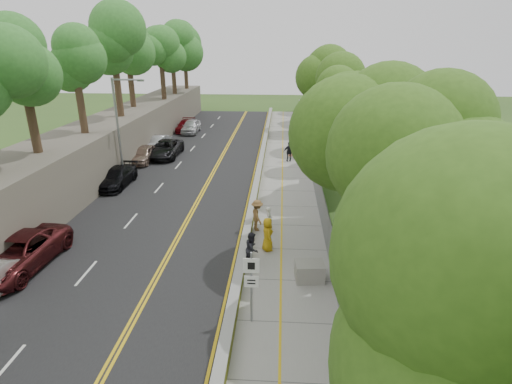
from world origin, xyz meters
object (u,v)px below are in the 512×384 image
object	(u,v)px
signpost	(251,280)
person_far	(289,152)
construction_barrel	(291,152)
car_2	(18,253)
concrete_block	(310,271)
streetlight	(120,122)
painter_0	(268,234)

from	to	relation	value
signpost	person_far	xyz separation A→B (m)	(1.75, 22.90, -1.00)
signpost	construction_barrel	world-z (taller)	signpost
car_2	construction_barrel	bearing A→B (deg)	60.36
signpost	construction_barrel	xyz separation A→B (m)	(1.95, 24.71, -1.50)
concrete_block	car_2	distance (m)	14.13
signpost	person_far	distance (m)	22.98
person_far	signpost	bearing A→B (deg)	76.47
concrete_block	signpost	bearing A→B (deg)	-128.24
construction_barrel	concrete_block	distance (m)	21.58
streetlight	construction_barrel	world-z (taller)	streetlight
construction_barrel	painter_0	world-z (taller)	painter_0
construction_barrel	concrete_block	size ratio (longest dim) A/B	0.62
painter_0	car_2	bearing A→B (deg)	85.23
signpost	painter_0	world-z (taller)	signpost
person_far	painter_0	bearing A→B (deg)	76.30
car_2	person_far	bearing A→B (deg)	58.43
painter_0	construction_barrel	bearing A→B (deg)	-21.75
construction_barrel	car_2	distance (m)	25.41
signpost	concrete_block	distance (m)	4.26
person_far	concrete_block	bearing A→B (deg)	82.93
concrete_block	painter_0	xyz separation A→B (m)	(-2.07, 2.74, 0.48)
streetlight	signpost	xyz separation A→B (m)	(11.51, -17.02, -2.68)
signpost	construction_barrel	size ratio (longest dim) A/B	3.77
streetlight	person_far	distance (m)	14.97
car_2	person_far	world-z (taller)	person_far
streetlight	painter_0	xyz separation A→B (m)	(11.91, -11.14, -3.67)
signpost	painter_0	size ratio (longest dim) A/B	1.68
signpost	construction_barrel	distance (m)	24.83
streetlight	construction_barrel	distance (m)	16.06
car_2	painter_0	distance (m)	12.33
concrete_block	painter_0	distance (m)	3.47
signpost	car_2	world-z (taller)	signpost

